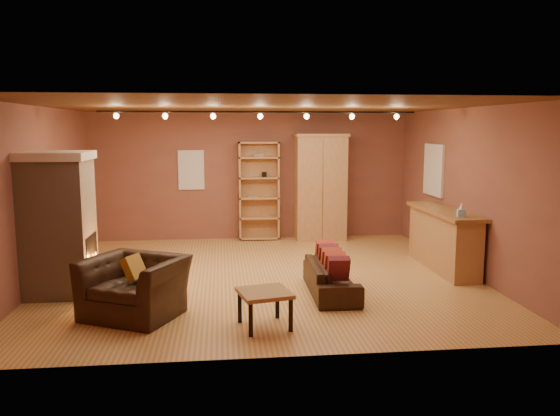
{
  "coord_description": "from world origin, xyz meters",
  "views": [
    {
      "loc": [
        -0.66,
        -8.83,
        2.46
      ],
      "look_at": [
        0.33,
        0.2,
        1.12
      ],
      "focal_mm": 35.0,
      "sensor_mm": 36.0,
      "label": 1
    }
  ],
  "objects": [
    {
      "name": "floor",
      "position": [
        0.0,
        0.0,
        0.0
      ],
      "size": [
        7.0,
        7.0,
        0.0
      ],
      "primitive_type": "plane",
      "color": "#AF7B3E",
      "rests_on": "ground"
    },
    {
      "name": "left_wall",
      "position": [
        -3.5,
        0.0,
        1.4
      ],
      "size": [
        0.02,
        6.5,
        2.8
      ],
      "primitive_type": "cube",
      "color": "brown",
      "rests_on": "floor"
    },
    {
      "name": "back_window",
      "position": [
        -1.3,
        3.23,
        1.55
      ],
      "size": [
        0.56,
        0.04,
        0.86
      ],
      "primitive_type": "cube",
      "color": "silver",
      "rests_on": "back_wall"
    },
    {
      "name": "track_rail",
      "position": [
        0.0,
        0.2,
        2.68
      ],
      "size": [
        5.2,
        0.09,
        0.13
      ],
      "color": "black",
      "rests_on": "ceiling"
    },
    {
      "name": "fireplace",
      "position": [
        -3.04,
        -0.6,
        1.06
      ],
      "size": [
        1.01,
        0.98,
        2.12
      ],
      "color": "tan",
      "rests_on": "floor"
    },
    {
      "name": "loveseat",
      "position": [
        0.96,
        -1.05,
        0.34
      ],
      "size": [
        0.51,
        1.63,
        0.71
      ],
      "rotation": [
        0.0,
        0.0,
        1.55
      ],
      "color": "black",
      "rests_on": "floor"
    },
    {
      "name": "back_wall",
      "position": [
        0.0,
        3.25,
        1.4
      ],
      "size": [
        7.0,
        0.02,
        2.8
      ],
      "primitive_type": "cube",
      "color": "brown",
      "rests_on": "floor"
    },
    {
      "name": "coffee_table",
      "position": [
        -0.14,
        -2.32,
        0.39
      ],
      "size": [
        0.73,
        0.73,
        0.46
      ],
      "rotation": [
        0.0,
        0.0,
        0.22
      ],
      "color": "olive",
      "rests_on": "floor"
    },
    {
      "name": "bookcase",
      "position": [
        0.17,
        3.14,
        1.1
      ],
      "size": [
        0.89,
        0.34,
        2.16
      ],
      "color": "tan",
      "rests_on": "floor"
    },
    {
      "name": "tissue_box",
      "position": [
        3.15,
        -0.6,
        1.15
      ],
      "size": [
        0.13,
        0.13,
        0.21
      ],
      "rotation": [
        0.0,
        0.0,
        -0.23
      ],
      "color": "#85AFD5",
      "rests_on": "bar_counter"
    },
    {
      "name": "ceiling",
      "position": [
        0.0,
        0.0,
        2.8
      ],
      "size": [
        7.0,
        7.0,
        0.0
      ],
      "primitive_type": "plane",
      "rotation": [
        3.14,
        0.0,
        0.0
      ],
      "color": "brown",
      "rests_on": "back_wall"
    },
    {
      "name": "armchair",
      "position": [
        -1.81,
        -1.72,
        0.52
      ],
      "size": [
        1.42,
        1.23,
        1.04
      ],
      "rotation": [
        0.0,
        0.0,
        -0.46
      ],
      "color": "black",
      "rests_on": "floor"
    },
    {
      "name": "right_window",
      "position": [
        3.47,
        1.4,
        1.65
      ],
      "size": [
        0.05,
        0.9,
        1.0
      ],
      "primitive_type": "cube",
      "color": "silver",
      "rests_on": "right_wall"
    },
    {
      "name": "right_wall",
      "position": [
        3.5,
        0.0,
        1.4
      ],
      "size": [
        0.02,
        6.5,
        2.8
      ],
      "primitive_type": "cube",
      "color": "brown",
      "rests_on": "floor"
    },
    {
      "name": "bar_counter",
      "position": [
        3.2,
        0.17,
        0.54
      ],
      "size": [
        0.59,
        2.21,
        1.06
      ],
      "color": "tan",
      "rests_on": "floor"
    },
    {
      "name": "armoire",
      "position": [
        1.52,
        2.95,
        1.17
      ],
      "size": [
        1.15,
        0.65,
        2.34
      ],
      "color": "tan",
      "rests_on": "floor"
    }
  ]
}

